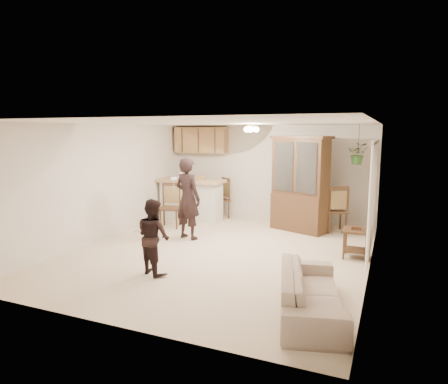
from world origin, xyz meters
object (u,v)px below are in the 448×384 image
at_px(adult, 188,198).
at_px(child, 153,234).
at_px(chair_bar, 170,215).
at_px(chair_hutch_left, 219,207).
at_px(china_hutch, 300,185).
at_px(chair_hutch_right, 335,218).
at_px(sofa, 311,286).
at_px(side_table, 356,243).

xyz_separation_m(adult, child, (0.50, -2.15, -0.22)).
distance_m(chair_bar, chair_hutch_left, 1.61).
relative_size(china_hutch, chair_bar, 2.07).
bearing_deg(chair_hutch_right, chair_hutch_left, -31.04).
xyz_separation_m(sofa, adult, (-3.18, 2.60, 0.53)).
distance_m(sofa, side_table, 2.65).
xyz_separation_m(china_hutch, chair_bar, (-2.99, -0.91, -0.80)).
bearing_deg(child, sofa, -165.50).
height_order(adult, side_table, adult).
bearing_deg(china_hutch, chair_hutch_right, 37.84).
bearing_deg(child, chair_bar, -40.12).
relative_size(adult, chair_bar, 1.67).
height_order(child, chair_hutch_right, child).
xyz_separation_m(side_table, chair_bar, (-4.42, 0.73, 0.02)).
bearing_deg(china_hutch, chair_hutch_left, -173.03).
bearing_deg(chair_hutch_left, china_hutch, 27.27).
height_order(china_hutch, chair_bar, china_hutch).
bearing_deg(adult, chair_hutch_left, -68.92).
bearing_deg(chair_bar, china_hutch, -1.61).
height_order(sofa, chair_bar, chair_bar).
relative_size(china_hutch, chair_hutch_left, 2.05).
relative_size(chair_hutch_left, chair_hutch_right, 0.99).
distance_m(sofa, adult, 4.14).
height_order(child, chair_bar, child).
relative_size(adult, child, 1.33).
height_order(side_table, chair_hutch_left, chair_hutch_left).
height_order(adult, china_hutch, china_hutch).
bearing_deg(side_table, sofa, -97.39).
distance_m(adult, china_hutch, 2.68).
distance_m(sofa, chair_bar, 5.28).
xyz_separation_m(china_hutch, chair_hutch_left, (-2.32, 0.55, -0.80)).
height_order(sofa, child, child).
bearing_deg(chair_hutch_left, side_table, 10.34).
bearing_deg(adult, side_table, -164.45).
xyz_separation_m(adult, chair_hutch_left, (-0.23, 2.22, -0.59)).
bearing_deg(child, adult, -52.78).
bearing_deg(chair_hutch_right, adult, 8.03).
height_order(chair_hutch_left, chair_hutch_right, chair_hutch_right).
height_order(china_hutch, chair_hutch_left, china_hutch).
distance_m(china_hutch, side_table, 2.33).
bearing_deg(chair_hutch_right, sofa, 68.19).
bearing_deg(side_table, chair_hutch_left, 149.63).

